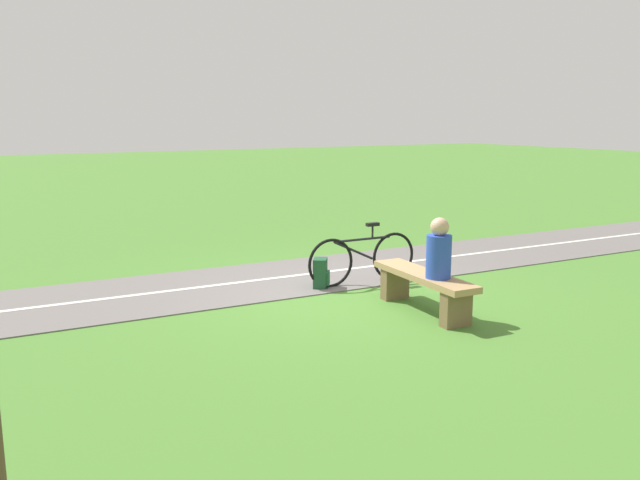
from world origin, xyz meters
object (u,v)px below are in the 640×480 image
(bench, at_px, (424,285))
(person_seated, at_px, (439,251))
(bicycle, at_px, (363,258))
(backpack, at_px, (321,274))

(bench, relative_size, person_seated, 2.41)
(bicycle, bearing_deg, person_seated, 88.04)
(bicycle, bearing_deg, backpack, -4.12)
(bench, height_order, person_seated, person_seated)
(bench, distance_m, backpack, 1.75)
(backpack, bearing_deg, person_seated, -164.93)
(bench, relative_size, bicycle, 0.99)
(bicycle, distance_m, backpack, 0.70)
(backpack, bearing_deg, bicycle, -96.83)
(person_seated, bearing_deg, bicycle, -0.56)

